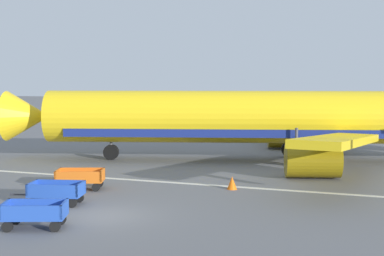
{
  "coord_description": "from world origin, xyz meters",
  "views": [
    {
      "loc": [
        11.95,
        -22.05,
        6.26
      ],
      "look_at": [
        -0.04,
        11.97,
        2.8
      ],
      "focal_mm": 53.85,
      "sensor_mm": 36.0,
      "label": 1
    }
  ],
  "objects_px": {
    "baggage_cart_second_in_row": "(56,192)",
    "baggage_cart_third_in_row": "(80,178)",
    "airplane": "(272,118)",
    "traffic_cone_near_plane": "(232,183)",
    "baggage_cart_nearest": "(34,214)"
  },
  "relations": [
    {
      "from": "airplane",
      "to": "baggage_cart_nearest",
      "type": "height_order",
      "value": "airplane"
    },
    {
      "from": "airplane",
      "to": "baggage_cart_third_in_row",
      "type": "height_order",
      "value": "airplane"
    },
    {
      "from": "baggage_cart_third_in_row",
      "to": "traffic_cone_near_plane",
      "type": "height_order",
      "value": "baggage_cart_third_in_row"
    },
    {
      "from": "airplane",
      "to": "baggage_cart_nearest",
      "type": "relative_size",
      "value": 10.32
    },
    {
      "from": "baggage_cart_nearest",
      "to": "baggage_cart_third_in_row",
      "type": "xyz_separation_m",
      "value": [
        -2.3,
        7.5,
        0.0
      ]
    },
    {
      "from": "airplane",
      "to": "baggage_cart_third_in_row",
      "type": "relative_size",
      "value": 10.29
    },
    {
      "from": "airplane",
      "to": "traffic_cone_near_plane",
      "type": "bearing_deg",
      "value": -89.85
    },
    {
      "from": "baggage_cart_nearest",
      "to": "traffic_cone_near_plane",
      "type": "xyz_separation_m",
      "value": [
        5.46,
        10.19,
        -0.25
      ]
    },
    {
      "from": "airplane",
      "to": "baggage_cart_third_in_row",
      "type": "distance_m",
      "value": 15.58
    },
    {
      "from": "baggage_cart_nearest",
      "to": "baggage_cart_second_in_row",
      "type": "relative_size",
      "value": 0.99
    },
    {
      "from": "airplane",
      "to": "traffic_cone_near_plane",
      "type": "xyz_separation_m",
      "value": [
        0.03,
        -10.61,
        -2.7
      ]
    },
    {
      "from": "baggage_cart_second_in_row",
      "to": "traffic_cone_near_plane",
      "type": "relative_size",
      "value": 5.15
    },
    {
      "from": "baggage_cart_second_in_row",
      "to": "baggage_cart_third_in_row",
      "type": "relative_size",
      "value": 1.01
    },
    {
      "from": "baggage_cart_second_in_row",
      "to": "airplane",
      "type": "bearing_deg",
      "value": 67.66
    },
    {
      "from": "traffic_cone_near_plane",
      "to": "airplane",
      "type": "bearing_deg",
      "value": 90.15
    }
  ]
}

